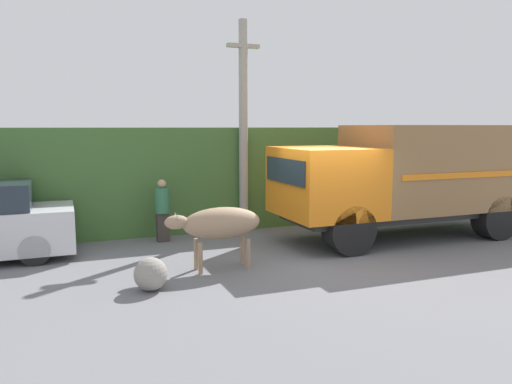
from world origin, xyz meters
TOP-DOWN VIEW (x-y plane):
  - ground_plane at (0.00, 0.00)m, footprint 60.00×60.00m
  - hillside_embankment at (0.00, 6.64)m, footprint 32.00×6.42m
  - cargo_truck at (3.13, 0.88)m, footprint 7.14×2.49m
  - brown_cow at (-2.55, -0.14)m, footprint 2.00×0.65m
  - pedestrian_on_hill at (-3.15, 2.81)m, footprint 0.39×0.39m
  - utility_pole at (-0.79, 3.26)m, footprint 0.90×0.24m
  - roadside_rock at (-4.10, -0.96)m, footprint 0.60×0.60m

SIDE VIEW (x-z plane):
  - ground_plane at x=0.00m, z-range 0.00..0.00m
  - roadside_rock at x=-4.10m, z-range 0.00..0.60m
  - pedestrian_on_hill at x=-3.15m, z-range 0.07..1.67m
  - brown_cow at x=-2.55m, z-range 0.31..1.61m
  - hillside_embankment at x=0.00m, z-range 0.00..2.90m
  - cargo_truck at x=3.13m, z-range 0.20..3.17m
  - utility_pole at x=-0.79m, z-range 0.11..5.88m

